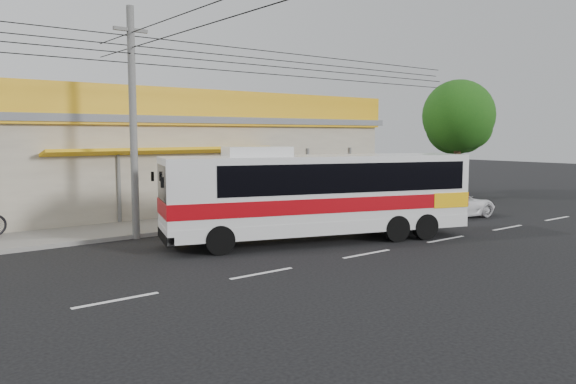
% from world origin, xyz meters
% --- Properties ---
extents(ground, '(120.00, 120.00, 0.00)m').
position_xyz_m(ground, '(0.00, 0.00, 0.00)').
color(ground, black).
rests_on(ground, ground).
extents(sidewalk, '(30.00, 3.20, 0.15)m').
position_xyz_m(sidewalk, '(0.00, 6.00, 0.07)').
color(sidewalk, slate).
rests_on(sidewalk, ground).
extents(lane_markings, '(50.00, 0.12, 0.01)m').
position_xyz_m(lane_markings, '(0.00, -2.50, 0.00)').
color(lane_markings, silver).
rests_on(lane_markings, ground).
extents(storefront_building, '(22.60, 9.20, 5.70)m').
position_xyz_m(storefront_building, '(-0.01, 11.54, 2.30)').
color(storefront_building, '#A09681').
rests_on(storefront_building, ground).
extents(coach_bus, '(10.93, 5.49, 3.31)m').
position_xyz_m(coach_bus, '(0.37, -0.04, 1.77)').
color(coach_bus, silver).
rests_on(coach_bus, ground).
extents(white_car, '(4.39, 2.32, 1.18)m').
position_xyz_m(white_car, '(8.68, 0.59, 0.59)').
color(white_car, white).
rests_on(white_car, ground).
extents(utility_pole, '(34.00, 14.00, 8.12)m').
position_xyz_m(utility_pole, '(-4.62, 4.41, 6.70)').
color(utility_pole, '#5C5C5A').
rests_on(utility_pole, ground).
extents(tree_near, '(4.14, 4.14, 6.87)m').
position_xyz_m(tree_near, '(15.55, 5.15, 4.65)').
color(tree_near, '#301F13').
rests_on(tree_near, ground).
extents(tree_far, '(3.73, 3.73, 6.19)m').
position_xyz_m(tree_far, '(17.40, 6.66, 4.19)').
color(tree_far, '#301F13').
rests_on(tree_far, ground).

